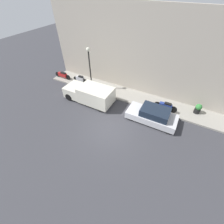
% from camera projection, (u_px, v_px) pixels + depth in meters
% --- Properties ---
extents(ground_plane, '(60.00, 60.00, 0.00)m').
position_uv_depth(ground_plane, '(111.00, 129.00, 11.91)').
color(ground_plane, '#38383D').
extents(sidewalk, '(2.26, 19.32, 0.16)m').
position_uv_depth(sidewalk, '(133.00, 97.00, 15.02)').
color(sidewalk, gray).
rests_on(sidewalk, ground_plane).
extents(building_facade, '(0.30, 19.32, 7.77)m').
position_uv_depth(building_facade, '(143.00, 55.00, 13.30)').
color(building_facade, '#B2A899').
rests_on(building_facade, ground_plane).
extents(parked_car, '(1.74, 4.05, 1.32)m').
position_uv_depth(parked_car, '(153.00, 115.00, 12.24)').
color(parked_car, silver).
rests_on(parked_car, ground_plane).
extents(delivery_van, '(1.97, 4.76, 1.65)m').
position_uv_depth(delivery_van, '(89.00, 94.00, 14.09)').
color(delivery_van, silver).
rests_on(delivery_van, ground_plane).
extents(scooter_silver, '(0.30, 1.81, 0.80)m').
position_uv_depth(scooter_silver, '(80.00, 79.00, 16.64)').
color(scooter_silver, '#B7B7BF').
rests_on(scooter_silver, sidewalk).
extents(motorcycle_blue, '(0.30, 2.01, 0.83)m').
position_uv_depth(motorcycle_blue, '(166.00, 106.00, 13.11)').
color(motorcycle_blue, navy).
rests_on(motorcycle_blue, sidewalk).
extents(motorcycle_red, '(0.30, 2.13, 0.75)m').
position_uv_depth(motorcycle_red, '(63.00, 75.00, 17.34)').
color(motorcycle_red, '#B21E1E').
rests_on(motorcycle_red, sidewalk).
extents(streetlamp, '(0.37, 0.37, 4.25)m').
position_uv_depth(streetlamp, '(89.00, 61.00, 14.05)').
color(streetlamp, black).
rests_on(streetlamp, sidewalk).
extents(potted_plant, '(0.52, 0.52, 0.90)m').
position_uv_depth(potted_plant, '(198.00, 109.00, 12.86)').
color(potted_plant, black).
rests_on(potted_plant, sidewalk).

